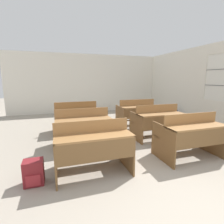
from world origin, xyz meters
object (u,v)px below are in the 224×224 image
at_px(bench_third_left, 76,116).
at_px(wastepaper_bin, 174,114).
at_px(bench_front_right, 190,135).
at_px(bench_front_left, 93,146).
at_px(schoolbag, 34,173).
at_px(bench_second_right, 157,121).
at_px(bench_second_left, 83,127).
at_px(bench_third_right, 137,112).

height_order(bench_third_left, wastepaper_bin, bench_third_left).
bearing_deg(bench_third_left, bench_front_right, -51.66).
height_order(bench_front_left, schoolbag, bench_front_left).
relative_size(bench_second_right, bench_third_left, 1.00).
distance_m(bench_second_left, wastepaper_bin, 4.59).
relative_size(bench_front_left, bench_front_right, 1.00).
height_order(bench_front_right, schoolbag, bench_front_right).
height_order(bench_second_left, bench_second_right, same).
distance_m(bench_third_left, bench_third_right, 1.99).
height_order(bench_third_left, schoolbag, bench_third_left).
xyz_separation_m(bench_front_left, bench_third_right, (2.00, 2.44, 0.00)).
height_order(bench_third_right, wastepaper_bin, bench_third_right).
bearing_deg(bench_front_right, bench_third_right, 89.29).
bearing_deg(bench_third_left, bench_third_right, -0.51).
xyz_separation_m(bench_second_right, bench_third_left, (-1.97, 1.25, 0.00)).
height_order(bench_second_left, schoolbag, bench_second_left).
relative_size(bench_front_left, schoolbag, 3.21).
relative_size(bench_second_left, schoolbag, 3.21).
height_order(bench_second_left, wastepaper_bin, bench_second_left).
distance_m(bench_third_right, wastepaper_bin, 2.30).
relative_size(bench_second_left, bench_third_right, 1.00).
bearing_deg(wastepaper_bin, bench_front_right, -122.95).
height_order(bench_front_left, bench_second_left, same).
bearing_deg(bench_second_right, bench_second_left, 179.22).
bearing_deg(bench_front_right, bench_second_left, 147.37).
bearing_deg(bench_third_right, bench_third_left, 179.49).
relative_size(bench_front_right, bench_third_left, 1.00).
xyz_separation_m(bench_front_left, bench_third_left, (0.01, 2.46, 0.00)).
relative_size(bench_front_left, bench_second_right, 1.00).
xyz_separation_m(bench_third_right, schoolbag, (-2.91, -2.50, -0.29)).
bearing_deg(schoolbag, bench_front_right, 0.78).
distance_m(bench_front_left, bench_third_left, 2.46).
bearing_deg(bench_front_right, wastepaper_bin, 57.05).
bearing_deg(bench_front_left, schoolbag, -176.57).
relative_size(bench_second_left, bench_third_left, 1.00).
bearing_deg(schoolbag, wastepaper_bin, 33.62).
bearing_deg(bench_third_left, bench_front_left, -90.20).
bearing_deg(bench_third_right, bench_second_left, -148.59).
xyz_separation_m(bench_front_right, schoolbag, (-2.88, -0.04, -0.29)).
bearing_deg(schoolbag, bench_third_right, 40.59).
bearing_deg(bench_second_left, bench_third_right, 31.41).
bearing_deg(wastepaper_bin, schoolbag, -146.38).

